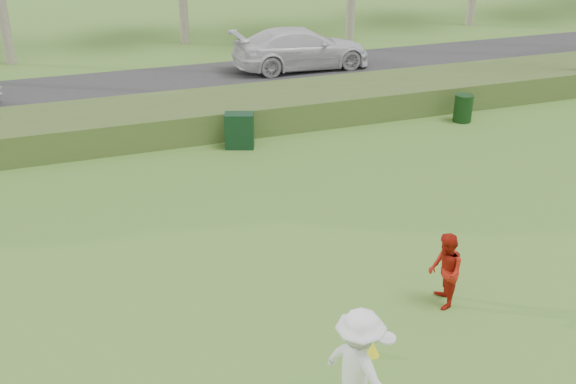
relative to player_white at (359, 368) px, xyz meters
name	(u,v)px	position (x,y,z in m)	size (l,w,h in m)	color
ground	(372,364)	(0.75, 0.98, -0.93)	(120.00, 120.00, 0.00)	#457727
reed_strip	(203,115)	(0.75, 12.98, -0.48)	(80.00, 3.00, 0.90)	#405B24
park_road	(174,86)	(0.75, 17.98, -0.90)	(80.00, 6.00, 0.06)	#2D2D2D
player_white	(359,368)	(0.00, 0.00, 0.00)	(1.10, 1.38, 1.87)	white
player_red	(445,271)	(2.70, 2.03, -0.21)	(0.71, 0.55, 1.45)	#AB1B0E
cone_yellow	(373,349)	(0.86, 1.18, -0.81)	(0.23, 0.23, 0.25)	yellow
utility_cabinet	(239,131)	(1.40, 10.96, -0.41)	(0.84, 0.52, 1.05)	#10321A
trash_bin	(463,108)	(8.93, 10.74, -0.48)	(0.60, 0.60, 0.90)	black
car_right	(301,48)	(6.32, 18.77, -0.03)	(2.36, 5.80, 1.68)	silver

